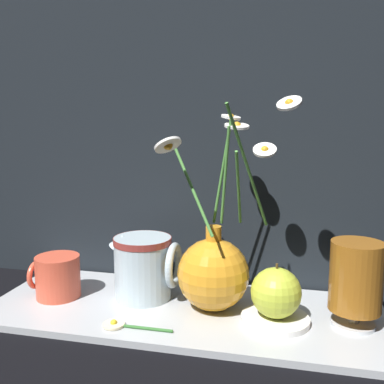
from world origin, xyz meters
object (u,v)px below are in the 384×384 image
yellow_mug (57,276)px  ceramic_pitcher (144,265)px  vase_with_flowers (214,270)px  orange_fruit (276,293)px  tea_glass (356,278)px

yellow_mug → ceramic_pitcher: bearing=11.5°
vase_with_flowers → orange_fruit: bearing=-14.9°
yellow_mug → tea_glass: tea_glass is taller
vase_with_flowers → ceramic_pitcher: vase_with_flowers is taller
ceramic_pitcher → vase_with_flowers: bearing=-8.3°
vase_with_flowers → tea_glass: vase_with_flowers is taller
vase_with_flowers → tea_glass: (0.23, -0.01, 0.01)m
yellow_mug → tea_glass: bearing=0.1°
vase_with_flowers → yellow_mug: bearing=-177.4°
ceramic_pitcher → orange_fruit: ceramic_pitcher is taller
vase_with_flowers → ceramic_pitcher: size_ratio=2.77×
vase_with_flowers → orange_fruit: vase_with_flowers is taller
tea_glass → orange_fruit: bearing=-172.6°
tea_glass → orange_fruit: 0.13m
yellow_mug → orange_fruit: 0.41m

